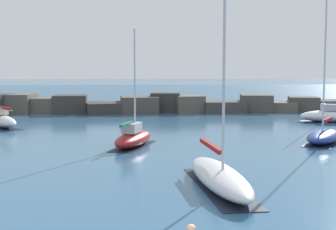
{
  "coord_description": "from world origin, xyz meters",
  "views": [
    {
      "loc": [
        -1.05,
        -8.43,
        5.03
      ],
      "look_at": [
        1.79,
        31.84,
        1.25
      ],
      "focal_mm": 50.0,
      "sensor_mm": 36.0,
      "label": 1
    }
  ],
  "objects_px": {
    "sailboat_moored_1": "(133,138)",
    "sailboat_moored_2": "(324,136)",
    "sailboat_moored_4": "(219,175)",
    "sailboat_moored_5": "(328,115)"
  },
  "relations": [
    {
      "from": "sailboat_moored_1",
      "to": "sailboat_moored_2",
      "type": "distance_m",
      "value": 13.37
    },
    {
      "from": "sailboat_moored_1",
      "to": "sailboat_moored_2",
      "type": "height_order",
      "value": "sailboat_moored_2"
    },
    {
      "from": "sailboat_moored_2",
      "to": "sailboat_moored_5",
      "type": "xyz_separation_m",
      "value": [
        5.88,
        13.33,
        0.17
      ]
    },
    {
      "from": "sailboat_moored_1",
      "to": "sailboat_moored_4",
      "type": "xyz_separation_m",
      "value": [
        3.78,
        -11.35,
        -0.09
      ]
    },
    {
      "from": "sailboat_moored_2",
      "to": "sailboat_moored_4",
      "type": "xyz_separation_m",
      "value": [
        -9.57,
        -11.84,
        -0.01
      ]
    },
    {
      "from": "sailboat_moored_2",
      "to": "sailboat_moored_4",
      "type": "distance_m",
      "value": 15.22
    },
    {
      "from": "sailboat_moored_4",
      "to": "sailboat_moored_5",
      "type": "xyz_separation_m",
      "value": [
        15.46,
        25.17,
        0.18
      ]
    },
    {
      "from": "sailboat_moored_5",
      "to": "sailboat_moored_1",
      "type": "bearing_deg",
      "value": -144.31
    },
    {
      "from": "sailboat_moored_1",
      "to": "sailboat_moored_5",
      "type": "bearing_deg",
      "value": 35.69
    },
    {
      "from": "sailboat_moored_1",
      "to": "sailboat_moored_2",
      "type": "relative_size",
      "value": 0.79
    }
  ]
}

